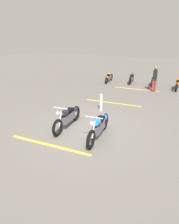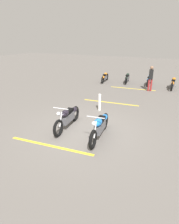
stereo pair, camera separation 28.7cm
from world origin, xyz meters
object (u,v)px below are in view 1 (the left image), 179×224
(motorcycle_row_left, at_px, (154,80))
(motorcycle_row_right, at_px, (109,77))
(motorcycle_row_center, at_px, (131,78))
(bollard_post, at_px, (101,103))
(bystander_near_row, at_px, (155,78))
(motorcycle_dark_foreground, at_px, (68,117))
(motorcycle_bright_foreground, at_px, (99,126))
(motorcycle_row_far_left, at_px, (178,84))

(motorcycle_row_left, bearing_deg, motorcycle_row_right, 96.14)
(motorcycle_row_center, distance_m, bollard_post, 6.77)
(motorcycle_row_center, relative_size, bollard_post, 2.28)
(bystander_near_row, bearing_deg, motorcycle_dark_foreground, -33.04)
(motorcycle_bright_foreground, xyz_separation_m, motorcycle_row_right, (8.80, 3.38, -0.06))
(motorcycle_row_center, xyz_separation_m, bollard_post, (-6.75, -0.51, 0.03))
(motorcycle_row_center, xyz_separation_m, motorcycle_row_right, (-0.50, 1.74, -0.00))
(motorcycle_bright_foreground, xyz_separation_m, motorcycle_row_far_left, (8.89, -1.83, -0.04))
(motorcycle_row_left, height_order, bollard_post, bollard_post)
(motorcycle_row_far_left, height_order, bollard_post, bollard_post)
(motorcycle_dark_foreground, relative_size, motorcycle_row_center, 1.14)
(motorcycle_bright_foreground, distance_m, motorcycle_row_center, 9.45)
(motorcycle_row_left, relative_size, motorcycle_row_right, 1.02)
(bystander_near_row, bearing_deg, bollard_post, -35.69)
(motorcycle_bright_foreground, bearing_deg, motorcycle_row_far_left, 161.15)
(motorcycle_row_center, relative_size, bystander_near_row, 1.15)
(motorcycle_row_far_left, bearing_deg, bystander_near_row, 135.07)
(bystander_near_row, bearing_deg, motorcycle_row_far_left, 115.89)
(motorcycle_bright_foreground, height_order, motorcycle_row_center, motorcycle_bright_foreground)
(motorcycle_row_right, height_order, bollard_post, bollard_post)
(motorcycle_dark_foreground, height_order, bollard_post, motorcycle_dark_foreground)
(motorcycle_row_center, bearing_deg, motorcycle_bright_foreground, -177.97)
(motorcycle_dark_foreground, xyz_separation_m, motorcycle_row_right, (8.61, 1.88, -0.06))
(motorcycle_bright_foreground, height_order, motorcycle_row_left, motorcycle_bright_foreground)
(motorcycle_row_far_left, xyz_separation_m, bollard_post, (-6.33, 2.96, 0.01))
(motorcycle_row_right, relative_size, bollard_post, 2.27)
(motorcycle_dark_foreground, distance_m, motorcycle_row_right, 8.81)
(motorcycle_dark_foreground, height_order, motorcycle_row_far_left, motorcycle_dark_foreground)
(motorcycle_row_right, distance_m, bollard_post, 6.64)
(motorcycle_dark_foreground, bearing_deg, motorcycle_row_far_left, 152.66)
(motorcycle_row_far_left, height_order, bystander_near_row, bystander_near_row)
(motorcycle_bright_foreground, bearing_deg, motorcycle_row_center, -177.20)
(motorcycle_row_right, bearing_deg, motorcycle_row_center, -80.36)
(motorcycle_row_far_left, relative_size, bollard_post, 2.38)
(motorcycle_row_center, bearing_deg, bollard_post, 176.38)
(motorcycle_row_far_left, relative_size, motorcycle_row_center, 1.05)
(motorcycle_row_center, bearing_deg, motorcycle_row_far_left, -104.80)
(motorcycle_row_left, distance_m, motorcycle_row_center, 1.74)
(motorcycle_dark_foreground, relative_size, motorcycle_row_left, 1.13)
(motorcycle_row_right, bearing_deg, motorcycle_bright_foreground, -165.46)
(motorcycle_row_center, height_order, motorcycle_row_right, motorcycle_row_center)
(motorcycle_bright_foreground, bearing_deg, motorcycle_dark_foreground, -104.47)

